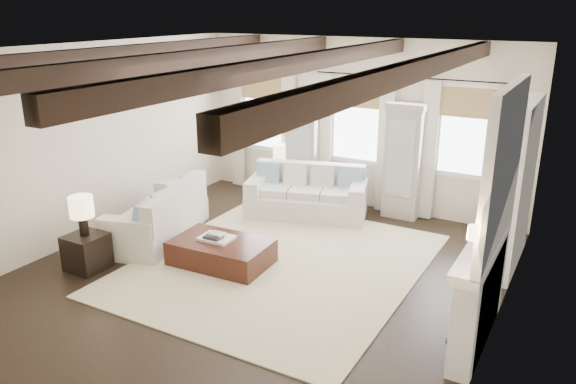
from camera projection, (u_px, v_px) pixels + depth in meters
The scene contains 15 objects.
ground at pixel (252, 280), 8.05m from camera, with size 7.50×7.50×0.00m, color black.
room_shell at pixel (328, 145), 7.85m from camera, with size 6.54×7.54×3.22m.
area_rug at pixel (280, 263), 8.53m from camera, with size 3.98×4.63×0.02m, color beige.
sofa_back at pixel (307, 196), 10.44m from camera, with size 2.37×1.57×0.93m.
sofa_left at pixel (160, 217), 9.40m from camera, with size 1.49×2.33×0.92m.
ottoman at pixel (221, 252), 8.48m from camera, with size 1.46×0.91×0.38m, color black.
tray at pixel (217, 238), 8.47m from camera, with size 0.50×0.38×0.04m, color white.
book_lower at pixel (214, 237), 8.41m from camera, with size 0.26×0.20×0.04m, color #262628.
book_upper at pixel (217, 234), 8.43m from camera, with size 0.22×0.17×0.03m, color beige.
side_table_front at pixel (87, 252), 8.32m from camera, with size 0.53×0.53×0.53m, color black.
lamp_front at pixel (82, 209), 8.11m from camera, with size 0.35×0.35×0.60m.
side_table_back at pixel (281, 184), 11.47m from camera, with size 0.36×0.36×0.54m, color black.
lamp_back at pixel (281, 153), 11.27m from camera, with size 0.32×0.32×0.56m.
candlestick_near at pixel (454, 320), 6.46m from camera, with size 0.14×0.14×0.70m.
candlestick_far at pixel (465, 299), 6.90m from camera, with size 0.15×0.15×0.74m.
Camera 1 is at (4.01, -6.05, 3.74)m, focal length 35.00 mm.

